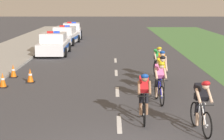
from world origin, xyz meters
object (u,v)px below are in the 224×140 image
(traffic_cone_mid, at_px, (11,71))
(traffic_cone_far, at_px, (1,80))
(police_car_nearest, at_px, (52,45))
(cyclist_third, at_px, (158,81))
(cyclist_sixth, at_px, (156,62))
(police_car_third, at_px, (70,31))
(police_car_second, at_px, (63,36))
(cyclist_fifth, at_px, (160,67))
(cyclist_lead, at_px, (200,105))
(cyclist_second, at_px, (142,96))
(cyclist_fourth, at_px, (159,73))
(traffic_cone_near, at_px, (28,76))

(traffic_cone_mid, bearing_deg, traffic_cone_far, -87.18)
(police_car_nearest, bearing_deg, cyclist_third, -65.13)
(cyclist_sixth, height_order, police_car_third, police_car_third)
(cyclist_third, xyz_separation_m, police_car_second, (-5.66, 18.37, -0.11))
(cyclist_fifth, xyz_separation_m, traffic_cone_far, (-6.77, -0.56, -0.48))
(cyclist_lead, bearing_deg, traffic_cone_mid, 133.60)
(cyclist_second, height_order, police_car_nearest, police_car_nearest)
(cyclist_lead, distance_m, cyclist_second, 1.78)
(cyclist_fifth, bearing_deg, cyclist_second, -103.35)
(cyclist_second, height_order, traffic_cone_far, cyclist_second)
(cyclist_lead, xyz_separation_m, cyclist_fifth, (-0.30, 6.00, 0.00))
(cyclist_third, height_order, police_car_second, police_car_second)
(cyclist_third, distance_m, cyclist_fourth, 1.46)
(cyclist_fourth, height_order, police_car_nearest, police_car_nearest)
(cyclist_fifth, bearing_deg, police_car_third, 106.51)
(cyclist_fifth, bearing_deg, traffic_cone_near, 176.13)
(police_car_second, distance_m, traffic_cone_near, 15.06)
(traffic_cone_near, bearing_deg, cyclist_fourth, -18.44)
(police_car_second, height_order, traffic_cone_far, police_car_second)
(traffic_cone_near, height_order, traffic_cone_far, same)
(cyclist_sixth, xyz_separation_m, police_car_third, (-6.11, 19.30, -0.11))
(cyclist_sixth, height_order, police_car_nearest, police_car_nearest)
(cyclist_lead, bearing_deg, police_car_third, 103.55)
(cyclist_lead, bearing_deg, cyclist_fifth, 92.88)
(cyclist_fifth, distance_m, traffic_cone_near, 5.85)
(cyclist_third, bearing_deg, police_car_second, 107.13)
(cyclist_fifth, distance_m, cyclist_sixth, 1.33)
(police_car_third, bearing_deg, cyclist_sixth, -72.45)
(traffic_cone_near, distance_m, traffic_cone_far, 1.35)
(cyclist_lead, height_order, police_car_nearest, police_car_nearest)
(police_car_third, xyz_separation_m, traffic_cone_far, (-0.65, -21.20, -0.37))
(traffic_cone_near, bearing_deg, police_car_nearest, 91.95)
(cyclist_third, height_order, cyclist_fourth, same)
(police_car_third, xyz_separation_m, traffic_cone_mid, (-0.75, -19.10, -0.37))
(cyclist_fifth, relative_size, police_car_nearest, 0.39)
(cyclist_fourth, xyz_separation_m, traffic_cone_near, (-5.61, 1.87, -0.48))
(cyclist_fifth, relative_size, police_car_second, 0.38)
(cyclist_fifth, distance_m, police_car_nearest, 11.12)
(cyclist_lead, distance_m, cyclist_sixth, 7.34)
(cyclist_second, relative_size, cyclist_fifth, 1.00)
(cyclist_lead, xyz_separation_m, cyclist_second, (-1.50, 0.96, 0.00))
(police_car_second, height_order, police_car_third, same)
(cyclist_third, distance_m, police_car_second, 19.22)
(cyclist_sixth, distance_m, police_car_second, 15.38)
(cyclist_lead, distance_m, police_car_nearest, 16.58)
(cyclist_second, relative_size, traffic_cone_mid, 2.69)
(traffic_cone_mid, height_order, traffic_cone_far, same)
(cyclist_lead, relative_size, traffic_cone_far, 2.69)
(police_car_second, bearing_deg, cyclist_fourth, -70.75)
(cyclist_third, height_order, traffic_cone_near, cyclist_third)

